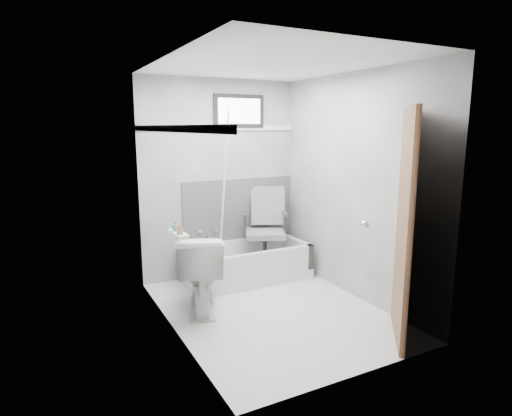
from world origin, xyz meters
TOP-DOWN VIEW (x-y plane):
  - floor at (0.00, 0.00)m, footprint 2.60×2.60m
  - ceiling at (0.00, 0.00)m, footprint 2.60×2.60m
  - wall_back at (0.00, 1.30)m, footprint 2.00×0.02m
  - wall_front at (0.00, -1.30)m, footprint 2.00×0.02m
  - wall_left at (-1.00, 0.00)m, footprint 0.02×2.60m
  - wall_right at (1.00, 0.00)m, footprint 0.02×2.60m
  - bathtub at (0.17, 0.93)m, footprint 1.50×0.70m
  - office_chair at (0.45, 0.98)m, footprint 0.74×0.74m
  - toilet at (-0.62, 0.37)m, footprint 0.70×0.91m
  - door at (0.98, -1.28)m, footprint 0.78×0.78m
  - window at (0.25, 1.29)m, footprint 0.66×0.04m
  - backerboard at (0.25, 1.29)m, footprint 1.50×0.02m
  - trim_back at (0.00, 1.29)m, footprint 2.00×0.02m
  - trim_left at (-0.99, 0.00)m, footprint 0.02×2.60m
  - pole at (-0.06, 1.06)m, footprint 0.02×0.38m
  - shelf at (-0.93, 0.06)m, footprint 0.10×0.32m
  - soap_bottle_a at (-0.94, -0.02)m, footprint 0.05×0.05m
  - soap_bottle_b at (-0.94, 0.12)m, footprint 0.09×0.09m
  - faucet at (-0.20, 1.27)m, footprint 0.26×0.10m

SIDE VIEW (x-z plane):
  - floor at x=0.00m, z-range 0.00..0.00m
  - bathtub at x=0.17m, z-range 0.00..0.42m
  - toilet at x=-0.62m, z-range 0.00..0.79m
  - faucet at x=-0.20m, z-range 0.47..0.63m
  - office_chair at x=0.45m, z-range 0.12..1.09m
  - backerboard at x=0.25m, z-range 0.41..1.19m
  - shelf at x=-0.93m, z-range 0.89..0.91m
  - soap_bottle_b at x=-0.94m, z-range 0.92..1.00m
  - soap_bottle_a at x=-0.94m, z-range 0.92..1.02m
  - door at x=0.98m, z-range 0.00..2.00m
  - pole at x=-0.06m, z-range 0.09..2.01m
  - wall_back at x=0.00m, z-range 0.00..2.40m
  - wall_front at x=0.00m, z-range 0.00..2.40m
  - wall_left at x=-1.00m, z-range 0.00..2.40m
  - wall_right at x=1.00m, z-range 0.00..2.40m
  - trim_back at x=0.00m, z-range 1.79..1.85m
  - trim_left at x=-0.99m, z-range 1.79..1.85m
  - window at x=0.25m, z-range 1.82..2.22m
  - ceiling at x=0.00m, z-range 2.40..2.40m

